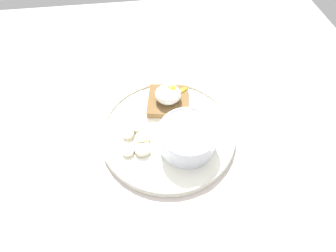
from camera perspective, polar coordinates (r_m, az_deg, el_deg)
ground_plane at (r=61.69cm, az=0.00°, el=-2.20°), size 120.00×120.00×2.00cm
plate at (r=60.21cm, az=0.00°, el=-1.24°), size 30.88×30.88×1.60cm
oatmeal_bowl at (r=55.79cm, az=4.26°, el=-2.56°), size 12.51×12.51×5.75cm
toast_slice at (r=64.58cm, az=-0.00°, el=5.45°), size 11.51×11.51×1.63cm
poached_egg at (r=62.80cm, az=0.09°, el=7.01°), size 8.57×6.69×3.75cm
banana_slice_front at (r=56.94cm, az=-5.56°, el=-5.04°), size 4.92×4.95×1.48cm
banana_slice_left at (r=58.56cm, az=-5.47°, el=-2.46°), size 4.68×4.72×1.63cm
banana_slice_back at (r=60.46cm, az=-6.52°, el=-0.17°), size 3.47×3.41×1.25cm
banana_slice_right at (r=57.17cm, az=-8.67°, el=-5.43°), size 3.24×3.18×1.21cm
banana_slice_inner at (r=59.67cm, az=-8.63°, el=-1.59°), size 3.48×3.40×1.38cm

